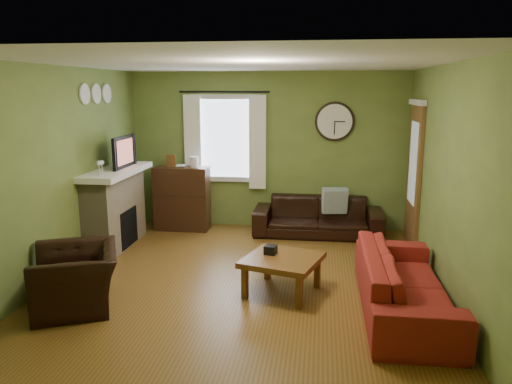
# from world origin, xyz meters

# --- Properties ---
(floor) EXTENTS (4.60, 5.20, 0.00)m
(floor) POSITION_xyz_m (0.00, 0.00, 0.00)
(floor) COLOR brown
(floor) RESTS_ON ground
(ceiling) EXTENTS (4.60, 5.20, 0.00)m
(ceiling) POSITION_xyz_m (0.00, 0.00, 2.60)
(ceiling) COLOR white
(ceiling) RESTS_ON ground
(wall_left) EXTENTS (0.00, 5.20, 2.60)m
(wall_left) POSITION_xyz_m (-2.30, 0.00, 1.30)
(wall_left) COLOR olive
(wall_left) RESTS_ON ground
(wall_right) EXTENTS (0.00, 5.20, 2.60)m
(wall_right) POSITION_xyz_m (2.30, 0.00, 1.30)
(wall_right) COLOR olive
(wall_right) RESTS_ON ground
(wall_back) EXTENTS (4.60, 0.00, 2.60)m
(wall_back) POSITION_xyz_m (0.00, 2.60, 1.30)
(wall_back) COLOR olive
(wall_back) RESTS_ON ground
(wall_front) EXTENTS (4.60, 0.00, 2.60)m
(wall_front) POSITION_xyz_m (0.00, -2.60, 1.30)
(wall_front) COLOR olive
(wall_front) RESTS_ON ground
(fireplace) EXTENTS (0.40, 1.40, 1.10)m
(fireplace) POSITION_xyz_m (-2.10, 1.15, 0.55)
(fireplace) COLOR tan
(fireplace) RESTS_ON floor
(firebox) EXTENTS (0.04, 0.60, 0.55)m
(firebox) POSITION_xyz_m (-1.91, 1.15, 0.30)
(firebox) COLOR black
(firebox) RESTS_ON fireplace
(mantel) EXTENTS (0.58, 1.60, 0.08)m
(mantel) POSITION_xyz_m (-2.07, 1.15, 1.14)
(mantel) COLOR white
(mantel) RESTS_ON fireplace
(tv) EXTENTS (0.08, 0.60, 0.35)m
(tv) POSITION_xyz_m (-2.05, 1.30, 1.35)
(tv) COLOR black
(tv) RESTS_ON mantel
(tv_screen) EXTENTS (0.02, 0.62, 0.36)m
(tv_screen) POSITION_xyz_m (-1.97, 1.30, 1.41)
(tv_screen) COLOR #994C3F
(tv_screen) RESTS_ON mantel
(medallion_left) EXTENTS (0.28, 0.28, 0.03)m
(medallion_left) POSITION_xyz_m (-2.28, 0.80, 2.25)
(medallion_left) COLOR white
(medallion_left) RESTS_ON wall_left
(medallion_mid) EXTENTS (0.28, 0.28, 0.03)m
(medallion_mid) POSITION_xyz_m (-2.28, 1.15, 2.25)
(medallion_mid) COLOR white
(medallion_mid) RESTS_ON wall_left
(medallion_right) EXTENTS (0.28, 0.28, 0.03)m
(medallion_right) POSITION_xyz_m (-2.28, 1.50, 2.25)
(medallion_right) COLOR white
(medallion_right) RESTS_ON wall_left
(window_pane) EXTENTS (1.00, 0.02, 1.30)m
(window_pane) POSITION_xyz_m (-0.70, 2.58, 1.50)
(window_pane) COLOR silver
(window_pane) RESTS_ON wall_back
(curtain_rod) EXTENTS (0.03, 0.03, 1.50)m
(curtain_rod) POSITION_xyz_m (-0.70, 2.48, 2.27)
(curtain_rod) COLOR black
(curtain_rod) RESTS_ON wall_back
(curtain_left) EXTENTS (0.28, 0.04, 1.55)m
(curtain_left) POSITION_xyz_m (-1.25, 2.48, 1.45)
(curtain_left) COLOR white
(curtain_left) RESTS_ON wall_back
(curtain_right) EXTENTS (0.28, 0.04, 1.55)m
(curtain_right) POSITION_xyz_m (-0.15, 2.48, 1.45)
(curtain_right) COLOR white
(curtain_right) RESTS_ON wall_back
(wall_clock) EXTENTS (0.64, 0.06, 0.64)m
(wall_clock) POSITION_xyz_m (1.10, 2.55, 1.80)
(wall_clock) COLOR white
(wall_clock) RESTS_ON wall_back
(door) EXTENTS (0.05, 0.90, 2.10)m
(door) POSITION_xyz_m (2.27, 1.85, 1.05)
(door) COLOR brown
(door) RESTS_ON floor
(bookshelf) EXTENTS (0.89, 0.38, 1.06)m
(bookshelf) POSITION_xyz_m (-1.38, 2.20, 0.53)
(bookshelf) COLOR black
(bookshelf) RESTS_ON floor
(book) EXTENTS (0.16, 0.21, 0.02)m
(book) POSITION_xyz_m (-1.50, 2.29, 0.96)
(book) COLOR brown
(book) RESTS_ON bookshelf
(sofa_brown) EXTENTS (2.05, 0.80, 0.60)m
(sofa_brown) POSITION_xyz_m (0.87, 2.18, 0.30)
(sofa_brown) COLOR black
(sofa_brown) RESTS_ON floor
(pillow_left) EXTENTS (0.40, 0.18, 0.39)m
(pillow_left) POSITION_xyz_m (1.14, 2.22, 0.55)
(pillow_left) COLOR #8B9B9A
(pillow_left) RESTS_ON sofa_brown
(pillow_right) EXTENTS (0.42, 0.18, 0.41)m
(pillow_right) POSITION_xyz_m (1.13, 2.29, 0.55)
(pillow_right) COLOR #8B9B9A
(pillow_right) RESTS_ON sofa_brown
(sofa_red) EXTENTS (0.86, 2.20, 0.64)m
(sofa_red) POSITION_xyz_m (1.80, -0.57, 0.32)
(sofa_red) COLOR maroon
(sofa_red) RESTS_ON floor
(armchair) EXTENTS (1.20, 1.26, 0.64)m
(armchair) POSITION_xyz_m (-1.68, -0.90, 0.32)
(armchair) COLOR black
(armchair) RESTS_ON floor
(coffee_table) EXTENTS (1.01, 1.01, 0.43)m
(coffee_table) POSITION_xyz_m (0.49, -0.24, 0.22)
(coffee_table) COLOR brown
(coffee_table) RESTS_ON floor
(tissue_box) EXTENTS (0.16, 0.16, 0.10)m
(tissue_box) POSITION_xyz_m (0.34, -0.15, 0.40)
(tissue_box) COLOR black
(tissue_box) RESTS_ON coffee_table
(wine_glass_a) EXTENTS (0.07, 0.07, 0.19)m
(wine_glass_a) POSITION_xyz_m (-2.05, 0.61, 1.28)
(wine_glass_a) COLOR white
(wine_glass_a) RESTS_ON mantel
(wine_glass_b) EXTENTS (0.06, 0.06, 0.18)m
(wine_glass_b) POSITION_xyz_m (-2.05, 0.69, 1.27)
(wine_glass_b) COLOR white
(wine_glass_b) RESTS_ON mantel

